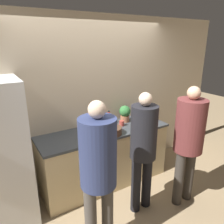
{
  "coord_description": "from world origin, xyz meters",
  "views": [
    {
      "loc": [
        -1.51,
        -2.32,
        2.22
      ],
      "look_at": [
        0.0,
        0.15,
        1.27
      ],
      "focal_mm": 35.0,
      "sensor_mm": 36.0,
      "label": 1
    }
  ],
  "objects_px": {
    "person_left": "(98,166)",
    "utensil_crock": "(90,124)",
    "person_right": "(189,136)",
    "cup_red": "(122,123)",
    "bottle_red": "(109,119)",
    "fruit_bowl": "(110,130)",
    "potted_plant": "(125,113)",
    "person_center": "(143,144)"
  },
  "relations": [
    {
      "from": "person_center",
      "to": "potted_plant",
      "type": "distance_m",
      "value": 0.98
    },
    {
      "from": "utensil_crock",
      "to": "bottle_red",
      "type": "distance_m",
      "value": 0.33
    },
    {
      "from": "utensil_crock",
      "to": "bottle_red",
      "type": "height_order",
      "value": "utensil_crock"
    },
    {
      "from": "person_right",
      "to": "potted_plant",
      "type": "xyz_separation_m",
      "value": [
        -0.26,
        1.11,
        0.04
      ]
    },
    {
      "from": "person_center",
      "to": "person_right",
      "type": "relative_size",
      "value": 0.97
    },
    {
      "from": "person_left",
      "to": "person_right",
      "type": "relative_size",
      "value": 1.01
    },
    {
      "from": "person_left",
      "to": "potted_plant",
      "type": "distance_m",
      "value": 1.59
    },
    {
      "from": "fruit_bowl",
      "to": "cup_red",
      "type": "distance_m",
      "value": 0.37
    },
    {
      "from": "bottle_red",
      "to": "cup_red",
      "type": "relative_size",
      "value": 2.72
    },
    {
      "from": "person_left",
      "to": "utensil_crock",
      "type": "bearing_deg",
      "value": 67.69
    },
    {
      "from": "person_left",
      "to": "person_center",
      "type": "height_order",
      "value": "person_left"
    },
    {
      "from": "potted_plant",
      "to": "utensil_crock",
      "type": "bearing_deg",
      "value": 176.13
    },
    {
      "from": "bottle_red",
      "to": "cup_red",
      "type": "xyz_separation_m",
      "value": [
        0.14,
        -0.17,
        -0.05
      ]
    },
    {
      "from": "person_right",
      "to": "cup_red",
      "type": "xyz_separation_m",
      "value": [
        -0.41,
        0.98,
        -0.07
      ]
    },
    {
      "from": "utensil_crock",
      "to": "person_left",
      "type": "bearing_deg",
      "value": -112.31
    },
    {
      "from": "utensil_crock",
      "to": "potted_plant",
      "type": "height_order",
      "value": "utensil_crock"
    },
    {
      "from": "person_center",
      "to": "person_right",
      "type": "distance_m",
      "value": 0.64
    },
    {
      "from": "cup_red",
      "to": "bottle_red",
      "type": "bearing_deg",
      "value": 129.67
    },
    {
      "from": "person_center",
      "to": "person_right",
      "type": "xyz_separation_m",
      "value": [
        0.6,
        -0.2,
        0.06
      ]
    },
    {
      "from": "cup_red",
      "to": "fruit_bowl",
      "type": "bearing_deg",
      "value": -150.98
    },
    {
      "from": "person_center",
      "to": "cup_red",
      "type": "distance_m",
      "value": 0.8
    },
    {
      "from": "person_right",
      "to": "cup_red",
      "type": "bearing_deg",
      "value": 112.74
    },
    {
      "from": "person_center",
      "to": "fruit_bowl",
      "type": "distance_m",
      "value": 0.61
    },
    {
      "from": "person_right",
      "to": "cup_red",
      "type": "distance_m",
      "value": 1.06
    },
    {
      "from": "person_left",
      "to": "person_center",
      "type": "distance_m",
      "value": 0.8
    },
    {
      "from": "person_right",
      "to": "potted_plant",
      "type": "height_order",
      "value": "person_right"
    },
    {
      "from": "person_left",
      "to": "potted_plant",
      "type": "xyz_separation_m",
      "value": [
        1.11,
        1.14,
        0.03
      ]
    },
    {
      "from": "utensil_crock",
      "to": "potted_plant",
      "type": "xyz_separation_m",
      "value": [
        0.62,
        -0.04,
        0.08
      ]
    },
    {
      "from": "person_center",
      "to": "potted_plant",
      "type": "height_order",
      "value": "person_center"
    },
    {
      "from": "person_right",
      "to": "bottle_red",
      "type": "xyz_separation_m",
      "value": [
        -0.55,
        1.15,
        -0.02
      ]
    },
    {
      "from": "bottle_red",
      "to": "person_right",
      "type": "bearing_deg",
      "value": -64.41
    },
    {
      "from": "bottle_red",
      "to": "person_center",
      "type": "bearing_deg",
      "value": -93.19
    },
    {
      "from": "person_right",
      "to": "fruit_bowl",
      "type": "relative_size",
      "value": 5.0
    },
    {
      "from": "person_center",
      "to": "utensil_crock",
      "type": "relative_size",
      "value": 5.89
    },
    {
      "from": "person_left",
      "to": "fruit_bowl",
      "type": "relative_size",
      "value": 5.06
    },
    {
      "from": "fruit_bowl",
      "to": "utensil_crock",
      "type": "height_order",
      "value": "utensil_crock"
    },
    {
      "from": "person_left",
      "to": "bottle_red",
      "type": "relative_size",
      "value": 7.45
    },
    {
      "from": "utensil_crock",
      "to": "cup_red",
      "type": "bearing_deg",
      "value": -20.29
    },
    {
      "from": "fruit_bowl",
      "to": "bottle_red",
      "type": "distance_m",
      "value": 0.39
    },
    {
      "from": "potted_plant",
      "to": "person_right",
      "type": "bearing_deg",
      "value": -76.89
    },
    {
      "from": "person_left",
      "to": "utensil_crock",
      "type": "height_order",
      "value": "person_left"
    },
    {
      "from": "person_left",
      "to": "person_right",
      "type": "bearing_deg",
      "value": 1.3
    }
  ]
}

